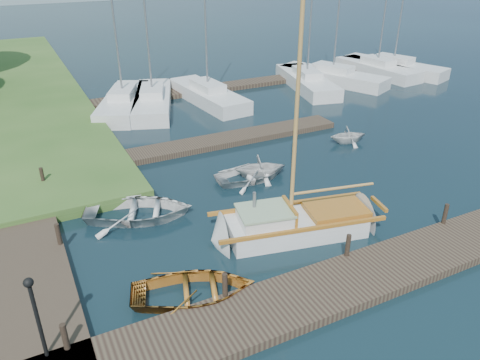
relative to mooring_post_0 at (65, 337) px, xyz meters
name	(u,v)px	position (x,y,z in m)	size (l,w,h in m)	color
ground	(240,206)	(7.50, 5.00, -0.70)	(160.00, 160.00, 0.00)	black
near_dock	(327,289)	(7.50, -1.00, -0.55)	(18.00, 2.20, 0.30)	#30221B
left_dock	(26,227)	(-0.50, 7.00, -0.55)	(2.20, 18.00, 0.30)	#30221B
far_dock	(219,141)	(9.50, 11.50, -0.55)	(14.00, 1.60, 0.30)	#30221B
pontoon	(263,82)	(17.50, 21.00, -0.55)	(30.00, 1.60, 0.30)	#30221B
mooring_post_0	(65,337)	(0.00, 0.00, 0.00)	(0.16, 0.16, 0.80)	black
mooring_post_1	(225,285)	(4.50, 0.00, 0.00)	(0.16, 0.16, 0.80)	black
mooring_post_2	(348,245)	(9.00, 0.00, 0.00)	(0.16, 0.16, 0.80)	black
mooring_post_3	(445,214)	(13.50, 0.00, 0.00)	(0.16, 0.16, 0.80)	black
mooring_post_4	(58,234)	(0.50, 5.00, 0.00)	(0.16, 0.16, 0.80)	black
mooring_post_5	(42,176)	(0.50, 10.00, 0.00)	(0.16, 0.16, 0.80)	black
lamp_post	(35,307)	(-0.50, 0.00, 1.17)	(0.24, 0.24, 2.44)	black
sailboat	(299,225)	(8.59, 2.26, -0.36)	(7.40, 3.36, 9.83)	silver
dinghy	(194,287)	(3.77, 0.67, -0.31)	(2.69, 3.76, 0.78)	#8F5913
tender_a	(139,208)	(3.56, 5.96, -0.27)	(2.97, 4.16, 0.86)	silver
tender_b	(261,165)	(9.53, 6.95, -0.09)	(1.99, 2.31, 1.22)	silver
tender_c	(252,172)	(9.11, 6.97, -0.35)	(2.44, 3.42, 0.71)	silver
tender_d	(348,133)	(15.76, 8.51, -0.17)	(1.73, 2.00, 1.06)	silver
marina_boat_0	(123,101)	(6.38, 19.54, -0.12)	(5.24, 7.94, 11.89)	silver
marina_boat_1	(153,99)	(8.17, 19.00, -0.13)	(4.75, 8.19, 10.95)	silver
marina_boat_2	(208,94)	(11.87, 18.56, -0.12)	(2.94, 8.00, 12.13)	silver
marina_boat_4	(307,80)	(19.80, 18.51, -0.13)	(3.97, 8.44, 11.28)	silver
marina_boat_5	(333,75)	(22.39, 18.79, -0.13)	(5.49, 8.65, 11.10)	silver
marina_boat_6	(377,68)	(27.09, 19.12, -0.14)	(3.02, 7.71, 9.34)	silver
marina_boat_7	(393,66)	(28.75, 19.06, -0.14)	(4.97, 8.83, 10.52)	silver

